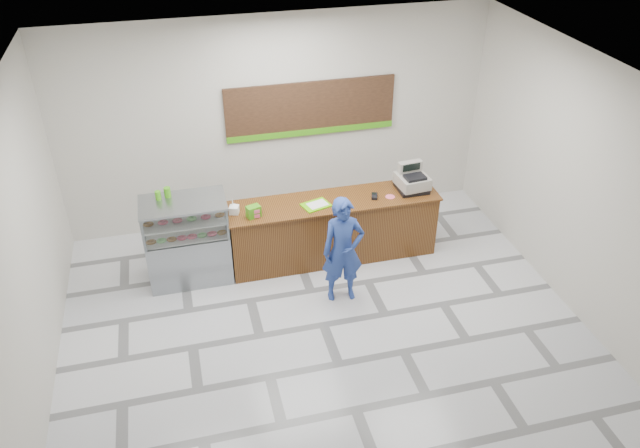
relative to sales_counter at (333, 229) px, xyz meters
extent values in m
plane|color=silver|center=(-0.55, -1.55, -0.52)|extent=(7.00, 7.00, 0.00)
plane|color=beige|center=(-0.55, 1.45, 1.23)|extent=(7.00, 0.00, 7.00)
plane|color=silver|center=(-0.55, -1.55, 2.98)|extent=(7.00, 7.00, 0.00)
cube|color=brown|center=(0.00, 0.00, -0.02)|extent=(3.20, 0.70, 1.00)
cube|color=brown|center=(0.00, 0.00, 0.50)|extent=(3.26, 0.76, 0.03)
cube|color=gray|center=(-2.22, 0.00, -0.12)|extent=(1.20, 0.70, 0.80)
cube|color=white|center=(-2.22, 0.00, 0.53)|extent=(1.20, 0.70, 0.50)
cube|color=gray|center=(-2.22, 0.00, 0.80)|extent=(1.22, 0.72, 0.03)
cube|color=silver|center=(-2.22, 0.00, 0.30)|extent=(1.14, 0.64, 0.02)
cube|color=silver|center=(-2.22, 0.00, 0.54)|extent=(1.14, 0.64, 0.02)
torus|color=#986530|center=(-2.72, -0.10, 0.34)|extent=(0.15, 0.15, 0.05)
torus|color=#84E17A|center=(-2.58, -0.10, 0.34)|extent=(0.15, 0.15, 0.05)
torus|color=#986530|center=(-2.43, -0.10, 0.34)|extent=(0.15, 0.15, 0.05)
torus|color=#F15877|center=(-2.29, -0.10, 0.34)|extent=(0.15, 0.15, 0.05)
torus|color=#F15877|center=(-2.15, -0.10, 0.34)|extent=(0.15, 0.15, 0.05)
torus|color=#84E17A|center=(-2.01, -0.10, 0.34)|extent=(0.15, 0.15, 0.05)
torus|color=#F15877|center=(-1.86, -0.10, 0.34)|extent=(0.15, 0.15, 0.05)
torus|color=#986530|center=(-1.72, -0.10, 0.34)|extent=(0.15, 0.15, 0.05)
torus|color=#986530|center=(-2.72, 0.05, 0.58)|extent=(0.15, 0.15, 0.05)
torus|color=#F15877|center=(-2.52, 0.05, 0.58)|extent=(0.15, 0.15, 0.05)
torus|color=#F15877|center=(-2.32, 0.05, 0.58)|extent=(0.15, 0.15, 0.05)
torus|color=#84E17A|center=(-2.12, 0.05, 0.58)|extent=(0.15, 0.15, 0.05)
torus|color=#F15877|center=(-1.92, 0.05, 0.58)|extent=(0.15, 0.15, 0.05)
torus|color=#986530|center=(-1.72, 0.05, 0.58)|extent=(0.15, 0.15, 0.05)
cube|color=black|center=(0.00, 1.41, 1.43)|extent=(2.80, 0.05, 0.90)
cube|color=#419914|center=(0.00, 1.38, 1.03)|extent=(2.80, 0.02, 0.10)
cube|color=black|center=(1.27, 0.01, 0.55)|extent=(0.44, 0.44, 0.07)
cube|color=gray|center=(1.27, 0.01, 0.67)|extent=(0.49, 0.51, 0.18)
cube|color=black|center=(1.27, -0.07, 0.78)|extent=(0.33, 0.25, 0.04)
cube|color=gray|center=(1.27, 0.15, 0.85)|extent=(0.39, 0.15, 0.18)
cube|color=black|center=(1.27, 0.09, 0.87)|extent=(0.29, 0.04, 0.11)
cube|color=black|center=(0.63, -0.07, 0.53)|extent=(0.14, 0.19, 0.04)
cube|color=#65DA05|center=(-0.29, -0.09, 0.52)|extent=(0.47, 0.40, 0.02)
cube|color=white|center=(-0.27, -0.09, 0.54)|extent=(0.34, 0.28, 0.00)
cube|color=white|center=(-1.50, 0.00, 0.57)|extent=(0.17, 0.17, 0.11)
cylinder|color=silver|center=(-1.50, 0.06, 0.57)|extent=(0.07, 0.07, 0.11)
cube|color=#419914|center=(-1.24, -0.16, 0.60)|extent=(0.23, 0.19, 0.17)
cylinder|color=#F15877|center=(0.87, -0.11, 0.52)|extent=(0.15, 0.15, 0.00)
cylinder|color=#419914|center=(-2.54, 0.15, 0.88)|extent=(0.08, 0.08, 0.13)
cylinder|color=#419914|center=(-2.40, 0.20, 0.89)|extent=(0.09, 0.09, 0.15)
imported|color=navy|center=(-0.13, -1.00, 0.29)|extent=(0.62, 0.43, 1.62)
camera|label=1|loc=(-2.20, -7.82, 5.32)|focal=35.00mm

